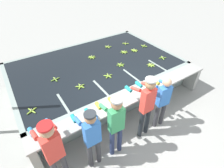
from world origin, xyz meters
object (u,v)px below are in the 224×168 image
banana_bunch_floating_3 (163,58)px  banana_bunch_floating_11 (151,65)px  banana_bunch_floating_4 (144,46)px  banana_bunch_floating_5 (55,79)px  worker_0 (53,149)px  banana_bunch_floating_7 (108,76)px  banana_bunch_floating_1 (32,111)px  banana_bunch_floating_8 (92,57)px  banana_bunch_floating_2 (108,47)px  banana_bunch_floating_10 (124,52)px  worker_3 (146,103)px  banana_bunch_floating_9 (80,86)px  knife_0 (115,102)px  worker_4 (162,98)px  worker_1 (92,135)px  banana_bunch_floating_12 (126,43)px  worker_2 (115,122)px  banana_bunch_floating_0 (120,65)px  banana_bunch_floating_6 (134,50)px

banana_bunch_floating_3 → banana_bunch_floating_11: bearing=-168.9°
banana_bunch_floating_4 → banana_bunch_floating_5: (-3.67, -0.25, 0.00)m
worker_0 → banana_bunch_floating_7: bearing=36.7°
banana_bunch_floating_1 → banana_bunch_floating_8: (2.41, 1.51, -0.00)m
banana_bunch_floating_2 → banana_bunch_floating_10: size_ratio=0.98×
worker_3 → banana_bunch_floating_11: (1.53, 1.40, -0.22)m
worker_3 → banana_bunch_floating_5: worker_3 is taller
banana_bunch_floating_3 → banana_bunch_floating_5: (-3.56, 0.83, 0.00)m
worker_3 → banana_bunch_floating_9: bearing=118.4°
banana_bunch_floating_9 → knife_0: 1.15m
banana_bunch_floating_1 → banana_bunch_floating_5: (0.88, 0.92, 0.00)m
worker_4 → banana_bunch_floating_9: 2.19m
banana_bunch_floating_2 → worker_1: bearing=-127.0°
worker_1 → banana_bunch_floating_8: (1.60, 2.95, -0.10)m
banana_bunch_floating_4 → banana_bunch_floating_8: (-2.14, 0.33, -0.00)m
banana_bunch_floating_8 → banana_bunch_floating_10: same height
banana_bunch_floating_3 → banana_bunch_floating_12: size_ratio=1.16×
banana_bunch_floating_5 → knife_0: banana_bunch_floating_5 is taller
banana_bunch_floating_3 → banana_bunch_floating_8: size_ratio=0.96×
worker_3 → banana_bunch_floating_7: bearing=89.4°
banana_bunch_floating_3 → banana_bunch_floating_12: same height
banana_bunch_floating_9 → worker_2: bearing=-89.4°
banana_bunch_floating_0 → banana_bunch_floating_11: size_ratio=1.00×
banana_bunch_floating_3 → banana_bunch_floating_10: (-0.85, 1.11, -0.00)m
banana_bunch_floating_4 → knife_0: (-2.77, -2.02, -0.01)m
worker_3 → banana_bunch_floating_6: 3.08m
banana_bunch_floating_3 → banana_bunch_floating_9: size_ratio=0.98×
worker_4 → knife_0: worker_4 is taller
worker_0 → banana_bunch_floating_9: bearing=51.9°
banana_bunch_floating_7 → worker_2: bearing=-118.0°
worker_2 → banana_bunch_floating_12: worker_2 is taller
worker_2 → banana_bunch_floating_1: (-1.36, 1.47, -0.15)m
banana_bunch_floating_2 → banana_bunch_floating_11: size_ratio=0.98×
worker_3 → banana_bunch_floating_0: size_ratio=6.28×
worker_2 → banana_bunch_floating_2: worker_2 is taller
worker_2 → banana_bunch_floating_3: 3.46m
banana_bunch_floating_6 → banana_bunch_floating_9: size_ratio=1.02×
banana_bunch_floating_2 → banana_bunch_floating_5: bearing=-158.3°
worker_3 → knife_0: size_ratio=5.82×
banana_bunch_floating_1 → banana_bunch_floating_11: same height
banana_bunch_floating_6 → knife_0: 2.94m
banana_bunch_floating_9 → banana_bunch_floating_3: bearing=-2.2°
worker_3 → banana_bunch_floating_2: 3.52m
worker_0 → worker_4: bearing=-0.4°
worker_0 → banana_bunch_floating_8: worker_0 is taller
banana_bunch_floating_0 → banana_bunch_floating_10: same height
worker_3 → banana_bunch_floating_8: worker_3 is taller
worker_1 → worker_3: 1.43m
banana_bunch_floating_2 → banana_bunch_floating_8: bearing=-157.1°
worker_3 → banana_bunch_floating_12: worker_3 is taller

